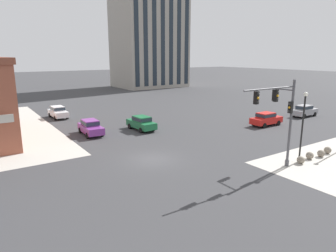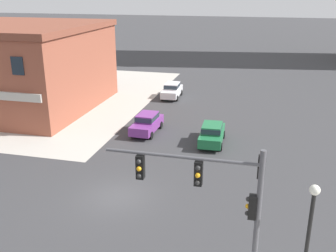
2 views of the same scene
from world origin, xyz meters
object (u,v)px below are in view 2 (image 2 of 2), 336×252
object	(u,v)px
street_lamp_corner_near	(307,243)
car_cross_eastbound	(212,133)
traffic_signal_main	(229,207)
car_main_southbound_near	(147,122)
car_main_mid	(172,90)

from	to	relation	value
street_lamp_corner_near	car_cross_eastbound	size ratio (longest dim) A/B	1.32
traffic_signal_main	street_lamp_corner_near	world-z (taller)	traffic_signal_main
street_lamp_corner_near	car_main_southbound_near	xyz separation A→B (m)	(-11.47, 18.48, -2.74)
traffic_signal_main	car_cross_eastbound	distance (m)	17.72
car_cross_eastbound	car_main_mid	xyz separation A→B (m)	(-6.43, 12.95, 0.00)
traffic_signal_main	car_main_southbound_near	size ratio (longest dim) A/B	1.56
street_lamp_corner_near	car_cross_eastbound	world-z (taller)	street_lamp_corner_near
street_lamp_corner_near	car_main_southbound_near	distance (m)	21.92
traffic_signal_main	car_main_mid	distance (m)	31.67
traffic_signal_main	street_lamp_corner_near	bearing A→B (deg)	-3.26
traffic_signal_main	car_main_mid	bearing A→B (deg)	107.20
car_cross_eastbound	car_main_mid	size ratio (longest dim) A/B	1.00
car_main_southbound_near	street_lamp_corner_near	bearing A→B (deg)	-58.17
car_main_southbound_near	car_main_mid	distance (m)	11.74
street_lamp_corner_near	car_main_mid	distance (m)	32.64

